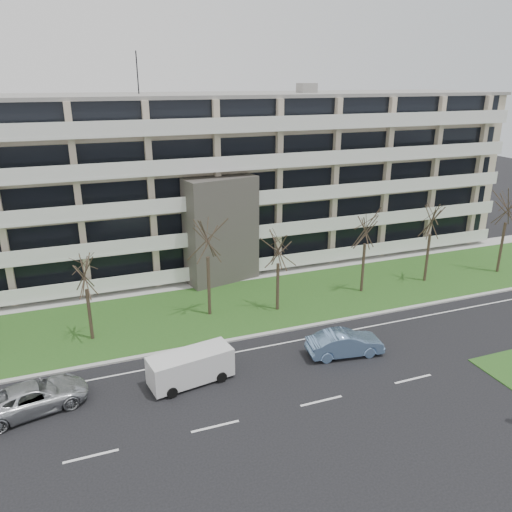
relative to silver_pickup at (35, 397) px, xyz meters
name	(u,v)px	position (x,y,z in m)	size (l,w,h in m)	color
ground	(321,401)	(14.49, -4.73, -0.75)	(160.00, 160.00, 0.00)	black
grass_verge	(243,305)	(14.49, 8.27, -0.72)	(90.00, 10.00, 0.06)	#24551C
curb	(267,334)	(14.49, 3.27, -0.69)	(90.00, 0.35, 0.12)	#B2B2AD
sidewalk	(222,279)	(14.49, 13.77, -0.71)	(90.00, 2.00, 0.08)	#B2B2AD
lane_edge_line	(275,345)	(14.49, 1.77, -0.75)	(90.00, 0.12, 0.01)	white
apartment_building	(199,179)	(14.49, 20.59, 6.86)	(60.50, 15.10, 18.75)	beige
silver_pickup	(35,397)	(0.00, 0.00, 0.00)	(2.50, 5.42, 1.51)	silver
blue_sedan	(345,343)	(18.12, -0.89, 0.04)	(1.68, 4.82, 1.59)	#769CCD
white_van	(192,365)	(8.37, -0.42, 0.36)	(5.04, 2.57, 1.86)	white
tree_2	(84,269)	(3.25, 6.80, 4.29)	(3.25, 3.25, 6.49)	#382B21
tree_3	(207,233)	(11.64, 7.59, 5.58)	(4.07, 4.07, 8.14)	#382B21
tree_4	(278,245)	(16.66, 6.59, 4.44)	(3.34, 3.34, 6.68)	#382B21
tree_5	(366,224)	(24.48, 7.35, 4.98)	(3.69, 3.69, 7.38)	#382B21
tree_6	(432,215)	(30.82, 7.37, 5.11)	(3.77, 3.77, 7.54)	#382B21
tree_7	(509,202)	(38.37, 6.81, 5.70)	(4.14, 4.14, 8.29)	#382B21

